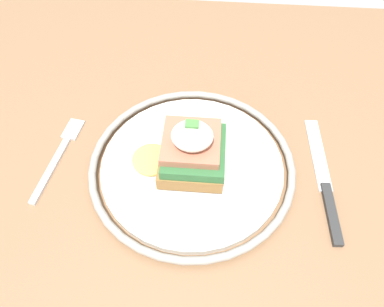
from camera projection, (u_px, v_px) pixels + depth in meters
dining_table at (168, 231)px, 0.56m from camera, size 1.08×0.91×0.72m
plate at (192, 166)px, 0.50m from camera, size 0.27×0.27×0.02m
sandwich at (192, 150)px, 0.47m from camera, size 0.12×0.09×0.08m
fork at (60, 154)px, 0.52m from camera, size 0.04×0.15×0.00m
knife at (325, 186)px, 0.49m from camera, size 0.03×0.20×0.01m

